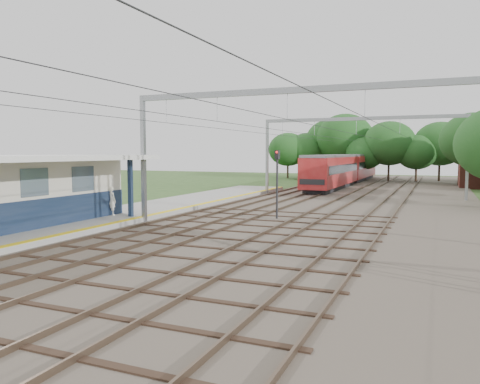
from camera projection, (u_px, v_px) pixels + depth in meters
The scene contains 9 objects.
ballast_bed at pixel (355, 203), 36.11m from camera, with size 18.00×90.00×0.10m, color #473D33.
platform at pixel (96, 220), 25.93m from camera, with size 5.00×52.00×0.35m, color gray.
yellow_stripe at pixel (130, 219), 25.04m from camera, with size 0.45×52.00×0.01m, color yellow.
rail_tracks at pixel (323, 200), 37.08m from camera, with size 11.80×88.00×0.15m.
catenary_system at pixel (335, 129), 31.57m from camera, with size 17.22×88.00×7.00m.
tree_band at pixel (389, 145), 60.63m from camera, with size 31.72×30.88×8.82m.
person at pixel (112, 201), 26.65m from camera, with size 0.60×0.39×1.64m, color white.
train at pixel (347, 168), 57.31m from camera, with size 2.73×33.97×3.60m.
signal_post at pixel (277, 178), 26.92m from camera, with size 0.32×0.30×4.05m.
Camera 1 is at (9.93, -6.52, 3.92)m, focal length 35.00 mm.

